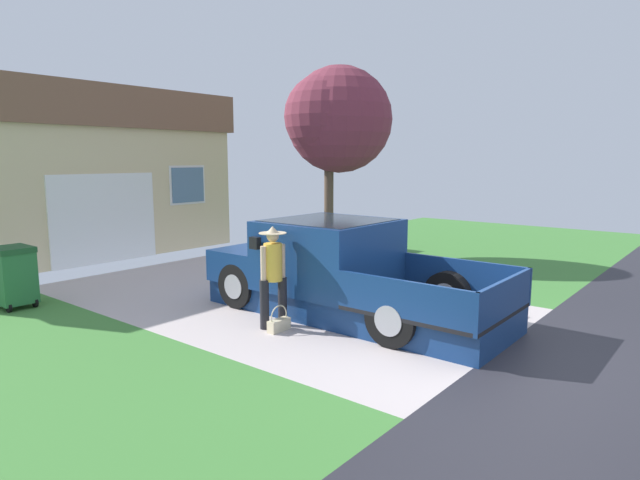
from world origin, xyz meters
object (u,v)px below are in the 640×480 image
(person_with_hat, at_px, (273,271))
(house_with_garage, at_px, (39,172))
(handbag, at_px, (279,323))
(front_yard_tree, at_px, (335,119))
(pickup_truck, at_px, (334,271))
(wheeled_trash_bin, at_px, (13,275))

(person_with_hat, height_order, house_with_garage, house_with_garage)
(handbag, bearing_deg, front_yard_tree, 29.44)
(front_yard_tree, bearing_deg, person_with_hat, -151.83)
(pickup_truck, relative_size, wheeled_trash_bin, 4.77)
(pickup_truck, xyz_separation_m, handbag, (-1.40, -0.01, -0.59))
(pickup_truck, xyz_separation_m, house_with_garage, (-0.47, 9.94, 1.58))
(front_yard_tree, distance_m, wheeled_trash_bin, 8.15)
(handbag, xyz_separation_m, wheeled_trash_bin, (-1.99, 4.62, 0.47))
(person_with_hat, height_order, front_yard_tree, front_yard_tree)
(pickup_truck, relative_size, handbag, 12.68)
(house_with_garage, distance_m, front_yard_tree, 8.34)
(handbag, bearing_deg, person_with_hat, 63.77)
(wheeled_trash_bin, bearing_deg, house_with_garage, 61.35)
(handbag, xyz_separation_m, house_with_garage, (0.92, 9.95, 2.17))
(front_yard_tree, height_order, wheeled_trash_bin, front_yard_tree)
(pickup_truck, relative_size, person_with_hat, 3.26)
(front_yard_tree, bearing_deg, handbag, -150.56)
(pickup_truck, height_order, wheeled_trash_bin, pickup_truck)
(person_with_hat, distance_m, wheeled_trash_bin, 4.89)
(person_with_hat, distance_m, house_with_garage, 9.87)
(front_yard_tree, relative_size, wheeled_trash_bin, 4.56)
(house_with_garage, bearing_deg, person_with_hat, -94.80)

